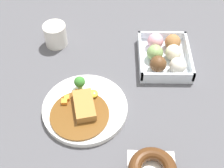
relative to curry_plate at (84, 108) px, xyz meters
name	(u,v)px	position (x,y,z in m)	size (l,w,h in m)	color
ground_plane	(106,97)	(-0.05, 0.06, -0.01)	(1.60, 1.60, 0.00)	#4C4C51
curry_plate	(84,108)	(0.00, 0.00, 0.00)	(0.24, 0.24, 0.06)	white
donut_box	(165,55)	(-0.20, 0.25, 0.01)	(0.20, 0.17, 0.06)	silver
coffee_mug	(55,35)	(-0.29, -0.12, 0.02)	(0.08, 0.08, 0.08)	silver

